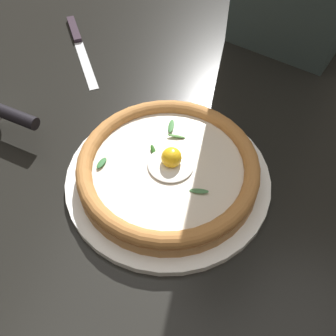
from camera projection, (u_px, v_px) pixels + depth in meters
ground_plane at (198, 171)px, 0.65m from camera, size 2.40×2.40×0.03m
pizza_plate at (168, 178)px, 0.62m from camera, size 0.31×0.31×0.01m
pizza at (168, 168)px, 0.60m from camera, size 0.27×0.27×0.06m
pizza_cutter at (0, 110)px, 0.65m from camera, size 0.04×0.16×0.09m
table_knife at (78, 40)px, 0.85m from camera, size 0.22×0.16×0.01m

